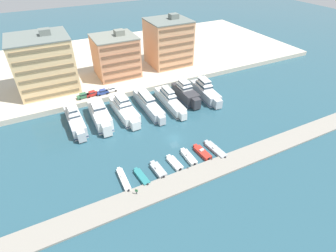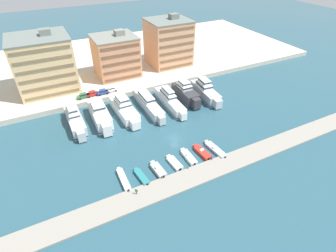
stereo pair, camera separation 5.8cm
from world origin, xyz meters
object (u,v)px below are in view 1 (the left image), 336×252
at_px(yacht_white_mid_left, 124,109).
at_px(motorboat_teal_left, 142,177).
at_px(pedestrian_near_edge, 136,191).
at_px(yacht_silver_far_left, 75,120).
at_px(yacht_charcoal_center_right, 186,93).
at_px(yacht_silver_center_left, 148,104).
at_px(car_red_left, 92,93).
at_px(yacht_silver_mid_right, 205,91).
at_px(motorboat_red_center_right, 202,152).
at_px(motorboat_white_far_left, 124,179).
at_px(yacht_white_left, 100,114).
at_px(motorboat_white_center, 189,157).
at_px(car_blue_mid_left, 103,92).
at_px(motorboat_grey_mid_right, 215,149).
at_px(car_green_far_left, 83,96).
at_px(motorboat_white_center_left, 174,163).
at_px(yacht_white_center, 170,100).
at_px(car_white_center_left, 111,89).
at_px(motorboat_grey_mid_left, 158,170).

height_order(yacht_white_mid_left, motorboat_teal_left, yacht_white_mid_left).
height_order(yacht_white_mid_left, pedestrian_near_edge, yacht_white_mid_left).
bearing_deg(yacht_silver_far_left, yacht_charcoal_center_right, -1.92).
distance_m(yacht_silver_center_left, car_red_left, 21.09).
height_order(yacht_silver_mid_right, motorboat_teal_left, yacht_silver_mid_right).
bearing_deg(motorboat_red_center_right, motorboat_white_far_left, 179.53).
xyz_separation_m(yacht_white_left, motorboat_teal_left, (2.38, -28.62, -2.10)).
bearing_deg(car_red_left, motorboat_white_far_left, -93.88).
bearing_deg(motorboat_white_center, motorboat_white_far_left, 179.63).
xyz_separation_m(motorboat_white_center, car_blue_mid_left, (-11.49, 41.37, 2.36)).
height_order(motorboat_grey_mid_right, car_red_left, car_red_left).
bearing_deg(yacht_silver_center_left, car_green_far_left, 143.02).
distance_m(yacht_silver_center_left, motorboat_white_far_left, 33.11).
bearing_deg(motorboat_white_center_left, motorboat_red_center_right, 1.07).
distance_m(yacht_silver_mid_right, motorboat_red_center_right, 31.79).
relative_size(yacht_silver_mid_right, motorboat_grey_mid_right, 2.22).
bearing_deg(car_blue_mid_left, yacht_white_center, -37.75).
distance_m(motorboat_white_center, car_red_left, 44.54).
distance_m(motorboat_grey_mid_right, car_white_center_left, 45.60).
xyz_separation_m(motorboat_red_center_right, car_green_far_left, (-22.54, 41.78, 2.37)).
bearing_deg(car_white_center_left, motorboat_white_center_left, -84.99).
height_order(motorboat_white_center_left, car_white_center_left, car_white_center_left).
bearing_deg(car_red_left, yacht_white_mid_left, -63.50).
bearing_deg(yacht_silver_far_left, yacht_silver_mid_right, -3.16).
bearing_deg(motorboat_grey_mid_left, motorboat_grey_mid_right, 0.10).
bearing_deg(pedestrian_near_edge, motorboat_red_center_right, 14.22).
height_order(yacht_silver_far_left, pedestrian_near_edge, yacht_silver_far_left).
height_order(yacht_silver_mid_right, motorboat_white_far_left, yacht_silver_mid_right).
relative_size(yacht_silver_far_left, yacht_silver_center_left, 0.84).
bearing_deg(motorboat_red_center_right, car_red_left, 114.84).
distance_m(yacht_silver_center_left, yacht_white_center, 7.58).
xyz_separation_m(motorboat_white_center_left, pedestrian_near_edge, (-12.39, -5.15, 1.10)).
bearing_deg(yacht_white_center, yacht_silver_far_left, 176.06).
bearing_deg(car_red_left, motorboat_white_center_left, -75.58).
distance_m(motorboat_teal_left, motorboat_red_center_right, 18.01).
relative_size(yacht_silver_far_left, motorboat_grey_mid_right, 2.18).
relative_size(motorboat_white_far_left, motorboat_grey_mid_left, 1.28).
relative_size(motorboat_grey_mid_right, pedestrian_near_edge, 5.00).
relative_size(yacht_white_left, motorboat_teal_left, 2.82).
distance_m(yacht_white_center, motorboat_teal_left, 34.90).
bearing_deg(yacht_white_center, yacht_charcoal_center_right, 7.32).
relative_size(yacht_white_left, yacht_charcoal_center_right, 1.18).
bearing_deg(yacht_white_mid_left, motorboat_white_center, -73.65).
xyz_separation_m(yacht_silver_far_left, yacht_silver_mid_right, (45.98, -2.54, 0.03)).
height_order(yacht_white_mid_left, car_blue_mid_left, yacht_white_mid_left).
xyz_separation_m(yacht_white_mid_left, car_red_left, (-7.09, 14.21, 0.60)).
xyz_separation_m(motorboat_teal_left, motorboat_grey_mid_left, (4.54, 0.27, 0.12)).
relative_size(yacht_silver_far_left, motorboat_white_far_left, 2.26).
bearing_deg(motorboat_white_far_left, yacht_charcoal_center_right, 39.65).
relative_size(yacht_white_mid_left, motorboat_grey_mid_right, 2.26).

